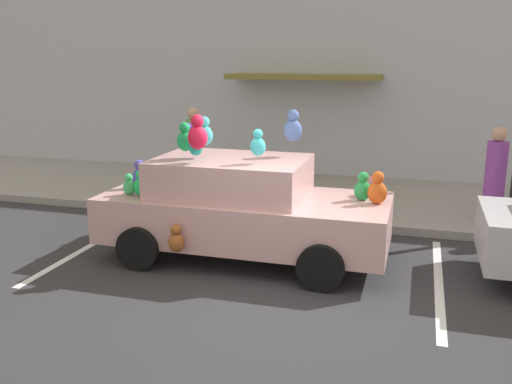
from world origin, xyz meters
TOP-DOWN VIEW (x-y plane):
  - ground_plane at (0.00, 0.00)m, footprint 60.00×60.00m
  - sidewalk at (0.00, 5.00)m, footprint 24.00×4.00m
  - storefront_building at (-0.01, 7.14)m, footprint 24.00×1.25m
  - parking_stripe_front at (1.96, 1.00)m, footprint 0.12×3.60m
  - parking_stripe_rear at (-3.50, 1.00)m, footprint 0.12×3.60m
  - plush_covered_car at (-0.96, 1.20)m, footprint 4.30×2.08m
  - teddy_bear_on_sidewalk at (0.78, 3.79)m, footprint 0.38×0.31m
  - pedestrian_walking_past at (2.91, 4.00)m, footprint 0.36×0.36m
  - pedestrian_by_lamp at (-2.96, 4.20)m, footprint 0.32×0.32m

SIDE VIEW (x-z plane):
  - ground_plane at x=0.00m, z-range 0.00..0.00m
  - parking_stripe_front at x=1.96m, z-range 0.00..0.01m
  - parking_stripe_rear at x=-3.50m, z-range 0.00..0.01m
  - sidewalk at x=0.00m, z-range 0.00..0.15m
  - teddy_bear_on_sidewalk at x=0.78m, z-range 0.12..0.84m
  - plush_covered_car at x=-0.96m, z-range -0.31..1.94m
  - pedestrian_walking_past at x=2.91m, z-range 0.09..1.76m
  - pedestrian_by_lamp at x=-2.96m, z-range 0.10..1.95m
  - storefront_building at x=-0.01m, z-range -0.01..6.39m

